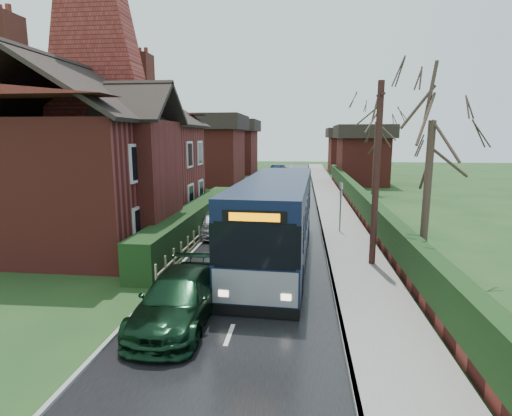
# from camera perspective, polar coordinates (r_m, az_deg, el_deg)

# --- Properties ---
(ground) EXTENTS (140.00, 140.00, 0.00)m
(ground) POSITION_cam_1_polar(r_m,az_deg,el_deg) (16.81, -0.12, -8.16)
(ground) COLOR #304C20
(ground) RESTS_ON ground
(road) EXTENTS (6.00, 100.00, 0.02)m
(road) POSITION_cam_1_polar(r_m,az_deg,el_deg) (26.44, 2.39, -1.33)
(road) COLOR black
(road) RESTS_ON ground
(pavement) EXTENTS (2.50, 100.00, 0.14)m
(pavement) POSITION_cam_1_polar(r_m,az_deg,el_deg) (26.48, 11.61, -1.39)
(pavement) COLOR slate
(pavement) RESTS_ON ground
(kerb_right) EXTENTS (0.12, 100.00, 0.14)m
(kerb_right) POSITION_cam_1_polar(r_m,az_deg,el_deg) (26.39, 9.01, -1.34)
(kerb_right) COLOR gray
(kerb_right) RESTS_ON ground
(kerb_left) EXTENTS (0.12, 100.00, 0.10)m
(kerb_left) POSITION_cam_1_polar(r_m,az_deg,el_deg) (26.82, -4.12, -1.10)
(kerb_left) COLOR gray
(kerb_left) RESTS_ON ground
(front_hedge) EXTENTS (1.20, 16.00, 1.60)m
(front_hedge) POSITION_cam_1_polar(r_m,az_deg,el_deg) (22.09, -8.70, -1.66)
(front_hedge) COLOR black
(front_hedge) RESTS_ON ground
(picket_fence) EXTENTS (0.10, 16.00, 0.90)m
(picket_fence) POSITION_cam_1_polar(r_m,az_deg,el_deg) (21.98, -6.79, -2.60)
(picket_fence) COLOR gray
(picket_fence) RESTS_ON ground
(right_wall_hedge) EXTENTS (0.60, 50.00, 1.80)m
(right_wall_hedge) POSITION_cam_1_polar(r_m,az_deg,el_deg) (26.49, 15.02, 0.57)
(right_wall_hedge) COLOR maroon
(right_wall_hedge) RESTS_ON ground
(brick_house) EXTENTS (9.30, 14.60, 10.30)m
(brick_house) POSITION_cam_1_polar(r_m,az_deg,el_deg) (23.20, -20.80, 7.28)
(brick_house) COLOR maroon
(brick_house) RESTS_ON ground
(bus) EXTENTS (3.15, 11.75, 3.54)m
(bus) POSITION_cam_1_polar(r_m,az_deg,el_deg) (17.08, 2.86, -1.78)
(bus) COLOR #0E1832
(bus) RESTS_ON ground
(car_silver) EXTENTS (2.18, 4.00, 1.29)m
(car_silver) POSITION_cam_1_polar(r_m,az_deg,el_deg) (21.72, -5.99, -2.22)
(car_silver) COLOR silver
(car_silver) RESTS_ON ground
(car_green) EXTENTS (2.00, 4.84, 1.40)m
(car_green) POSITION_cam_1_polar(r_m,az_deg,el_deg) (11.98, -11.01, -12.57)
(car_green) COLOR black
(car_green) RESTS_ON ground
(car_distant) EXTENTS (2.40, 4.52, 1.41)m
(car_distant) POSITION_cam_1_polar(r_m,az_deg,el_deg) (55.76, 3.27, 5.48)
(car_distant) COLOR #101D30
(car_distant) RESTS_ON ground
(bus_stop_sign) EXTENTS (0.14, 0.43, 2.85)m
(bus_stop_sign) POSITION_cam_1_polar(r_m,az_deg,el_deg) (22.21, 12.01, 1.13)
(bus_stop_sign) COLOR slate
(bus_stop_sign) RESTS_ON ground
(telegraph_pole) EXTENTS (0.25, 0.95, 7.40)m
(telegraph_pole) POSITION_cam_1_polar(r_m,az_deg,el_deg) (16.55, 16.82, 4.38)
(telegraph_pole) COLOR black
(telegraph_pole) RESTS_ON ground
(tree_right_near) EXTENTS (3.89, 3.89, 8.39)m
(tree_right_near) POSITION_cam_1_polar(r_m,az_deg,el_deg) (16.27, 24.02, 12.77)
(tree_right_near) COLOR #3A2B22
(tree_right_near) RESTS_ON ground
(tree_right_far) EXTENTS (4.88, 4.88, 9.43)m
(tree_right_far) POSITION_cam_1_polar(r_m,az_deg,el_deg) (38.40, 16.94, 12.39)
(tree_right_far) COLOR #392E22
(tree_right_far) RESTS_ON ground
(tree_house_side) EXTENTS (3.99, 3.99, 9.06)m
(tree_house_side) POSITION_cam_1_polar(r_m,az_deg,el_deg) (35.50, -11.16, 12.40)
(tree_house_side) COLOR #3C2C23
(tree_house_side) RESTS_ON ground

